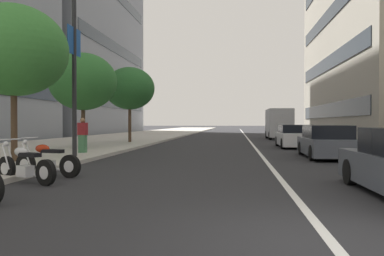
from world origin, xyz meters
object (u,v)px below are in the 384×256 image
car_following_behind (327,142)px  delivery_van_ahead (279,123)px  street_tree_by_lamp_post (130,88)px  street_tree_near_plaza_corner (14,51)px  street_tree_mid_sidewalk (83,82)px  motorcycle_second_in_row (25,166)px  car_approaching_light (294,137)px  motorcycle_mid_row (47,162)px  pedestrian_on_plaza (83,135)px  street_lamp_with_banners (81,20)px

car_following_behind → delivery_van_ahead: size_ratio=0.88×
car_following_behind → street_tree_by_lamp_post: 15.30m
street_tree_near_plaza_corner → street_tree_mid_sidewalk: 7.63m
street_tree_near_plaza_corner → street_tree_mid_sidewalk: size_ratio=1.06×
motorcycle_second_in_row → delivery_van_ahead: (27.66, -9.27, 1.06)m
motorcycle_second_in_row → car_approaching_light: size_ratio=0.45×
motorcycle_mid_row → street_tree_mid_sidewalk: street_tree_mid_sidewalk is taller
pedestrian_on_plaza → car_approaching_light: bearing=-46.8°
street_tree_mid_sidewalk → street_tree_near_plaza_corner: bearing=-176.0°
street_tree_near_plaza_corner → street_lamp_with_banners: bearing=-35.2°
delivery_van_ahead → motorcycle_second_in_row: bearing=161.3°
car_following_behind → street_tree_mid_sidewalk: street_tree_mid_sidewalk is taller
delivery_van_ahead → street_tree_by_lamp_post: size_ratio=0.98×
motorcycle_second_in_row → street_tree_near_plaza_corner: 5.77m
motorcycle_mid_row → street_lamp_with_banners: bearing=-65.1°
car_following_behind → street_lamp_with_banners: size_ratio=0.48×
street_lamp_with_banners → pedestrian_on_plaza: size_ratio=5.98×
street_tree_by_lamp_post → motorcycle_mid_row: bearing=-172.5°
car_following_behind → street_tree_near_plaza_corner: (-4.32, 11.66, 3.38)m
street_tree_near_plaza_corner → pedestrian_on_plaza: street_tree_near_plaza_corner is taller
motorcycle_second_in_row → street_tree_near_plaza_corner: street_tree_near_plaza_corner is taller
motorcycle_second_in_row → street_tree_mid_sidewalk: (11.33, 3.04, 3.34)m
street_tree_mid_sidewalk → pedestrian_on_plaza: size_ratio=3.27×
car_following_behind → pedestrian_on_plaza: (-0.24, 10.80, 0.28)m
car_following_behind → street_tree_mid_sidewalk: size_ratio=0.88×
street_tree_near_plaza_corner → delivery_van_ahead: bearing=-26.2°
motorcycle_second_in_row → pedestrian_on_plaza: 8.00m
car_following_behind → delivery_van_ahead: delivery_van_ahead is taller
car_approaching_light → street_tree_by_lamp_post: (2.70, 11.03, 3.27)m
street_tree_near_plaza_corner → street_tree_mid_sidewalk: (7.61, 0.54, -0.29)m
car_approaching_light → delivery_van_ahead: bearing=-1.8°
motorcycle_mid_row → street_tree_mid_sidewalk: (10.14, 3.02, 3.34)m
street_lamp_with_banners → street_tree_near_plaza_corner: size_ratio=1.72×
street_tree_near_plaza_corner → street_tree_mid_sidewalk: street_tree_near_plaza_corner is taller
car_approaching_light → street_tree_near_plaza_corner: 16.39m
street_tree_by_lamp_post → pedestrian_on_plaza: size_ratio=3.35×
delivery_van_ahead → pedestrian_on_plaza: delivery_van_ahead is taller
street_tree_near_plaza_corner → pedestrian_on_plaza: 5.20m
motorcycle_mid_row → street_tree_near_plaza_corner: size_ratio=0.39×
motorcycle_second_in_row → street_tree_mid_sidewalk: bearing=-49.1°
motorcycle_mid_row → street_tree_near_plaza_corner: 5.07m
motorcycle_second_in_row → motorcycle_mid_row: same height
motorcycle_mid_row → car_following_behind: (6.86, -9.18, 0.25)m
delivery_van_ahead → street_tree_near_plaza_corner: bearing=153.6°
car_following_behind → pedestrian_on_plaza: pedestrian_on_plaza is taller
pedestrian_on_plaza → street_tree_by_lamp_post: bearing=11.6°
car_approaching_light → street_lamp_with_banners: size_ratio=0.49×
car_approaching_light → street_tree_near_plaza_corner: (-11.35, 11.33, 3.37)m
motorcycle_mid_row → delivery_van_ahead: (26.47, -9.30, 1.06)m
motorcycle_mid_row → delivery_van_ahead: 28.07m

